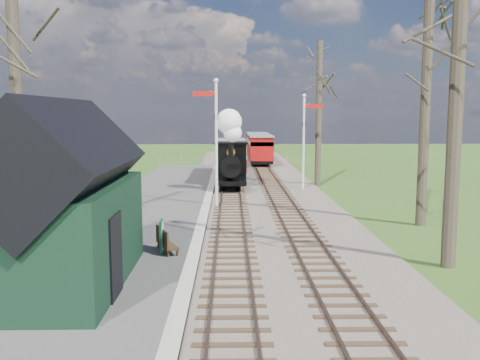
# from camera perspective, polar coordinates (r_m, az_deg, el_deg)

# --- Properties ---
(ground) EXTENTS (140.00, 140.00, 0.00)m
(ground) POSITION_cam_1_polar(r_m,az_deg,el_deg) (10.54, -0.77, -18.68)
(ground) COLOR #34551A
(ground) RESTS_ON ground
(distant_hills) EXTENTS (114.40, 48.00, 22.02)m
(distant_hills) POSITION_cam_1_polar(r_m,az_deg,el_deg) (76.75, 0.05, -8.56)
(distant_hills) COLOR #385B23
(distant_hills) RESTS_ON ground
(ballast_bed) EXTENTS (8.00, 60.00, 0.10)m
(ballast_bed) POSITION_cam_1_polar(r_m,az_deg,el_deg) (31.84, 1.36, -1.05)
(ballast_bed) COLOR brown
(ballast_bed) RESTS_ON ground
(track_near) EXTENTS (1.60, 60.00, 0.15)m
(track_near) POSITION_cam_1_polar(r_m,az_deg,el_deg) (31.81, -0.98, -0.96)
(track_near) COLOR brown
(track_near) RESTS_ON ground
(track_far) EXTENTS (1.60, 60.00, 0.15)m
(track_far) POSITION_cam_1_polar(r_m,az_deg,el_deg) (31.92, 3.70, -0.95)
(track_far) COLOR brown
(track_far) RESTS_ON ground
(platform) EXTENTS (5.00, 44.00, 0.20)m
(platform) POSITION_cam_1_polar(r_m,az_deg,el_deg) (24.16, -9.29, -3.65)
(platform) COLOR #474442
(platform) RESTS_ON ground
(coping_strip) EXTENTS (0.40, 44.00, 0.21)m
(coping_strip) POSITION_cam_1_polar(r_m,az_deg,el_deg) (23.94, -3.82, -3.66)
(coping_strip) COLOR #B2AD9E
(coping_strip) RESTS_ON ground
(station_shed) EXTENTS (3.25, 6.30, 4.78)m
(station_shed) POSITION_cam_1_polar(r_m,az_deg,el_deg) (14.33, -18.34, -2.55)
(station_shed) COLOR black
(station_shed) RESTS_ON platform
(semaphore_near) EXTENTS (1.22, 0.24, 6.22)m
(semaphore_near) POSITION_cam_1_polar(r_m,az_deg,el_deg) (25.52, -2.71, 4.97)
(semaphore_near) COLOR silver
(semaphore_near) RESTS_ON ground
(semaphore_far) EXTENTS (1.22, 0.24, 5.72)m
(semaphore_far) POSITION_cam_1_polar(r_m,az_deg,el_deg) (31.82, 6.94, 4.87)
(semaphore_far) COLOR silver
(semaphore_far) RESTS_ON ground
(bare_trees) EXTENTS (15.51, 22.39, 12.00)m
(bare_trees) POSITION_cam_1_polar(r_m,az_deg,el_deg) (19.64, 2.99, 8.94)
(bare_trees) COLOR #382D23
(bare_trees) RESTS_ON ground
(fence_line) EXTENTS (12.60, 0.08, 1.00)m
(fence_line) POSITION_cam_1_polar(r_m,az_deg,el_deg) (45.67, -0.63, 2.08)
(fence_line) COLOR slate
(fence_line) RESTS_ON ground
(locomotive) EXTENTS (1.85, 4.32, 4.63)m
(locomotive) POSITION_cam_1_polar(r_m,az_deg,el_deg) (31.61, -1.01, 2.69)
(locomotive) COLOR black
(locomotive) RESTS_ON ground
(coach) EXTENTS (2.16, 7.41, 2.27)m
(coach) POSITION_cam_1_polar(r_m,az_deg,el_deg) (37.70, -1.00, 2.54)
(coach) COLOR black
(coach) RESTS_ON ground
(red_carriage_a) EXTENTS (2.04, 5.06, 2.15)m
(red_carriage_a) POSITION_cam_1_polar(r_m,az_deg,el_deg) (46.47, 2.20, 3.32)
(red_carriage_a) COLOR black
(red_carriage_a) RESTS_ON ground
(red_carriage_b) EXTENTS (2.04, 5.06, 2.15)m
(red_carriage_b) POSITION_cam_1_polar(r_m,az_deg,el_deg) (51.95, 1.86, 3.72)
(red_carriage_b) COLOR black
(red_carriage_b) RESTS_ON ground
(sign_board) EXTENTS (0.13, 0.71, 1.03)m
(sign_board) POSITION_cam_1_polar(r_m,az_deg,el_deg) (17.18, -8.38, -5.97)
(sign_board) COLOR #0E4324
(sign_board) RESTS_ON platform
(bench) EXTENTS (0.87, 1.41, 0.78)m
(bench) POSITION_cam_1_polar(r_m,az_deg,el_deg) (17.22, -8.04, -6.45)
(bench) COLOR #3F2A16
(bench) RESTS_ON platform
(person) EXTENTS (0.50, 0.59, 1.39)m
(person) POSITION_cam_1_polar(r_m,az_deg,el_deg) (15.17, -12.45, -7.12)
(person) COLOR #1B2532
(person) RESTS_ON platform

